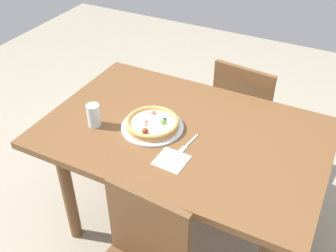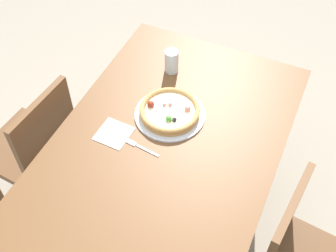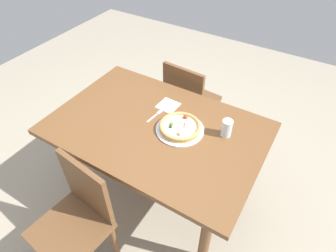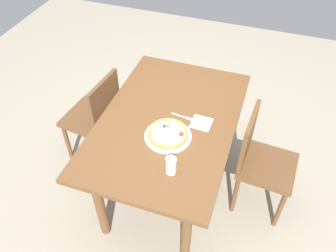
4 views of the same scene
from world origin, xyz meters
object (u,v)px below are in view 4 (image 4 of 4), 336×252
dining_table (168,131)px  chair_near (96,116)px  plate (168,136)px  chair_far (260,160)px  napkin (201,123)px  drinking_glass (171,165)px  pizza (168,133)px  fork (184,117)px

dining_table → chair_near: bearing=-101.4°
dining_table → plate: size_ratio=4.46×
chair_far → napkin: (0.05, -0.45, 0.29)m
drinking_glass → pizza: bearing=-157.7°
pizza → fork: pizza is taller
dining_table → chair_near: 0.72m
chair_near → fork: chair_near is taller
dining_table → napkin: napkin is taller
fork → napkin: 0.13m
chair_near → plate: bearing=-105.0°
plate → pizza: (-0.00, 0.00, 0.03)m
chair_far → plate: chair_far is taller
dining_table → pizza: 0.21m
plate → fork: size_ratio=1.92×
plate → fork: bearing=168.0°
fork → drinking_glass: drinking_glass is taller
chair_near → chair_far: 1.37m
chair_near → pizza: 0.85m
chair_near → pizza: chair_near is taller
dining_table → fork: fork is taller
pizza → fork: (-0.22, 0.05, -0.03)m
drinking_glass → dining_table: bearing=-159.0°
chair_near → plate: chair_near is taller
plate → drinking_glass: size_ratio=2.63×
fork → plate: bearing=-94.8°
pizza → napkin: bearing=137.9°
chair_near → chair_far: bearing=-85.0°
pizza → fork: size_ratio=1.65×
pizza → plate: bearing=-43.8°
fork → drinking_glass: (0.49, 0.07, 0.06)m
plate → fork: plate is taller
dining_table → chair_far: chair_far is taller
chair_near → napkin: chair_near is taller
chair_near → plate: (0.29, 0.74, 0.29)m
chair_far → pizza: (0.25, -0.63, 0.32)m
napkin → fork: bearing=-97.9°
drinking_glass → napkin: 0.48m
dining_table → napkin: size_ratio=10.16×
chair_far → napkin: bearing=-79.2°
chair_near → fork: (0.07, 0.78, 0.29)m
chair_far → pizza: bearing=-64.3°
drinking_glass → napkin: bearing=172.1°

